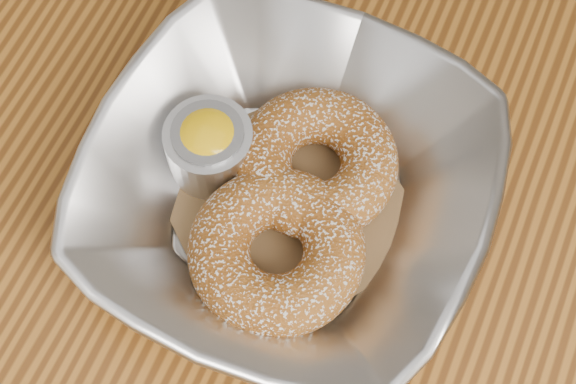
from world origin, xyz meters
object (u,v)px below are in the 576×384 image
at_px(serving_bowl, 288,191).
at_px(donut_front, 277,251).
at_px(ramekin, 209,146).
at_px(donut_back, 316,162).
at_px(table, 399,317).

distance_m(serving_bowl, donut_front, 0.04).
bearing_deg(ramekin, serving_bowl, -8.68).
bearing_deg(donut_front, donut_back, 91.26).
bearing_deg(ramekin, donut_front, -34.91).
distance_m(table, serving_bowl, 0.16).
bearing_deg(table, donut_back, 158.60).
height_order(serving_bowl, ramekin, serving_bowl).
bearing_deg(table, ramekin, 174.18).
height_order(serving_bowl, donut_front, serving_bowl).
height_order(donut_front, ramekin, ramekin).
distance_m(table, donut_back, 0.16).
bearing_deg(ramekin, donut_back, 15.01).
bearing_deg(serving_bowl, donut_back, 73.75).
bearing_deg(serving_bowl, table, -3.99).
xyz_separation_m(donut_back, donut_front, (0.00, -0.07, 0.00)).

